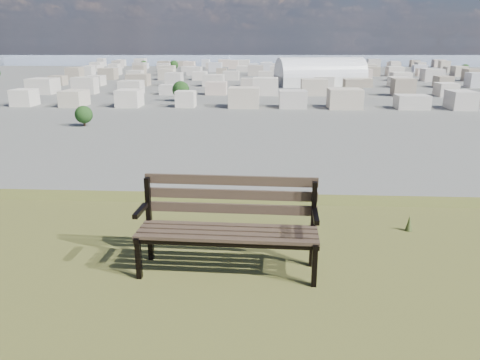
{
  "coord_description": "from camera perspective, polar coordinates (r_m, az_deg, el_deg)",
  "views": [
    {
      "loc": [
        0.78,
        -1.79,
        27.04
      ],
      "look_at": [
        0.44,
        4.1,
        25.3
      ],
      "focal_mm": 35.0,
      "sensor_mm": 36.0,
      "label": 1
    }
  ],
  "objects": [
    {
      "name": "city_trees",
      "position": [
        322.71,
        -1.59,
        12.52
      ],
      "size": [
        406.52,
        387.2,
        9.98
      ],
      "color": "#322319",
      "rests_on": "ground"
    },
    {
      "name": "far_hills",
      "position": [
        1406.07,
        0.8,
        16.41
      ],
      "size": [
        2050.0,
        340.0,
        60.0
      ],
      "color": "#8B95AD",
      "rests_on": "ground"
    },
    {
      "name": "park_bench",
      "position": [
        4.29,
        -1.42,
        -4.91
      ],
      "size": [
        1.64,
        0.58,
        0.85
      ],
      "rotation": [
        0.0,
        0.0,
        -0.03
      ],
      "color": "#49372A",
      "rests_on": "hilltop_mesa"
    },
    {
      "name": "arena",
      "position": [
        310.96,
        9.73,
        12.27
      ],
      "size": [
        59.24,
        36.11,
        23.31
      ],
      "rotation": [
        0.0,
        0.0,
        0.25
      ],
      "color": "silver",
      "rests_on": "ground"
    },
    {
      "name": "city_blocks",
      "position": [
        396.94,
        3.25,
        13.05
      ],
      "size": [
        395.0,
        361.0,
        7.0
      ],
      "color": "beige",
      "rests_on": "ground"
    },
    {
      "name": "bay_water",
      "position": [
        902.2,
        3.35,
        14.73
      ],
      "size": [
        2400.0,
        700.0,
        0.12
      ],
      "primitive_type": "cube",
      "color": "#8597AA",
      "rests_on": "ground"
    }
  ]
}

